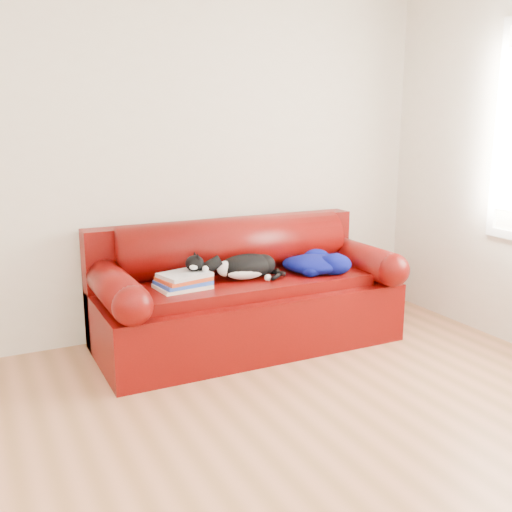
{
  "coord_description": "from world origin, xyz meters",
  "views": [
    {
      "loc": [
        -1.2,
        -2.17,
        1.58
      ],
      "look_at": [
        0.54,
        1.35,
        0.68
      ],
      "focal_mm": 42.0,
      "sensor_mm": 36.0,
      "label": 1
    }
  ],
  "objects_px": {
    "sofa_base": "(247,312)",
    "blanket": "(315,263)",
    "cat": "(246,267)",
    "book_stack": "(184,281)"
  },
  "relations": [
    {
      "from": "book_stack",
      "to": "sofa_base",
      "type": "bearing_deg",
      "value": 9.15
    },
    {
      "from": "sofa_base",
      "to": "book_stack",
      "type": "relative_size",
      "value": 5.93
    },
    {
      "from": "sofa_base",
      "to": "blanket",
      "type": "distance_m",
      "value": 0.61
    },
    {
      "from": "sofa_base",
      "to": "book_stack",
      "type": "height_order",
      "value": "book_stack"
    },
    {
      "from": "sofa_base",
      "to": "blanket",
      "type": "relative_size",
      "value": 4.07
    },
    {
      "from": "sofa_base",
      "to": "cat",
      "type": "height_order",
      "value": "cat"
    },
    {
      "from": "blanket",
      "to": "sofa_base",
      "type": "bearing_deg",
      "value": 168.4
    },
    {
      "from": "sofa_base",
      "to": "blanket",
      "type": "bearing_deg",
      "value": -11.6
    },
    {
      "from": "blanket",
      "to": "cat",
      "type": "bearing_deg",
      "value": 175.24
    },
    {
      "from": "book_stack",
      "to": "cat",
      "type": "relative_size",
      "value": 0.6
    }
  ]
}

